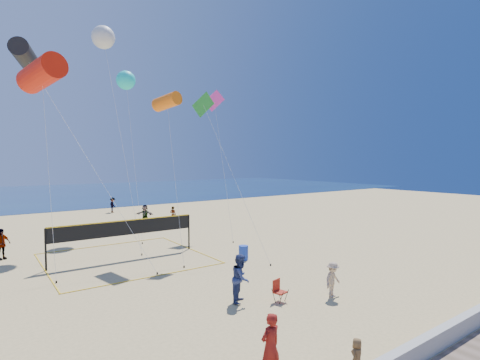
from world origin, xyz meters
TOP-DOWN VIEW (x-y plane):
  - ground at (0.00, 0.00)m, footprint 120.00×120.00m
  - ocean at (0.00, 62.00)m, footprint 140.00×50.00m
  - woman at (-1.37, -1.17)m, footprint 0.68×0.48m
  - toddler at (-0.17, -2.96)m, footprint 0.46×0.35m
  - bystander_a at (1.20, 3.62)m, footprint 1.20×1.18m
  - bystander_b at (4.64, 1.77)m, footprint 1.03×0.70m
  - far_person_0 at (-6.15, 16.99)m, footprint 1.14×0.87m
  - far_person_1 at (5.14, 23.47)m, footprint 1.52×1.53m
  - far_person_2 at (7.39, 22.42)m, footprint 0.64×0.68m
  - far_person_4 at (5.25, 32.93)m, footprint 0.70×1.12m
  - camp_chair at (2.46, 2.75)m, footprint 0.56×0.67m
  - trash_barrel at (5.11, 8.68)m, footprint 0.67×0.67m
  - volleyball_net at (-0.30, 12.95)m, footprint 8.62×8.47m
  - kite_0 at (-4.44, 12.78)m, footprint 2.05×3.93m
  - kite_1 at (-4.80, 15.96)m, footprint 5.74×8.33m
  - kite_2 at (2.59, 13.29)m, footprint 1.69×5.14m
  - kite_4 at (4.56, 11.79)m, footprint 1.95×5.42m
  - kite_5 at (8.72, 17.35)m, footprint 2.50×5.20m
  - kite_6 at (0.85, 20.35)m, footprint 1.80×8.17m
  - kite_7 at (3.11, 22.09)m, footprint 2.16×7.01m

SIDE VIEW (x-z plane):
  - ground at x=0.00m, z-range 0.00..0.00m
  - ocean at x=0.00m, z-range 0.00..0.03m
  - trash_barrel at x=5.11m, z-range 0.00..0.83m
  - camp_chair at x=2.46m, z-range 0.00..0.98m
  - bystander_b at x=4.64m, z-range 0.00..1.47m
  - far_person_2 at x=7.39m, z-range 0.00..1.57m
  - far_person_4 at x=5.25m, z-range 0.00..1.66m
  - woman at x=-1.37m, z-range 0.00..1.76m
  - far_person_1 at x=5.14m, z-range 0.00..1.76m
  - far_person_0 at x=-6.15m, z-range 0.00..1.80m
  - bystander_a at x=1.20m, z-range 0.00..1.95m
  - toddler at x=-0.17m, z-range 0.60..1.44m
  - volleyball_net at x=-0.30m, z-range 0.41..2.68m
  - kite_4 at x=4.56m, z-range 3.68..13.74m
  - kite_2 at x=2.59m, z-range 4.40..14.35m
  - kite_5 at x=8.72m, z-range 4.29..15.76m
  - kite_0 at x=-4.44m, z-range 4.61..15.53m
  - kite_1 at x=-4.80m, z-range 5.47..17.80m
  - kite_7 at x=3.11m, z-range 5.75..18.80m
  - kite_6 at x=0.85m, z-range 6.99..22.67m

